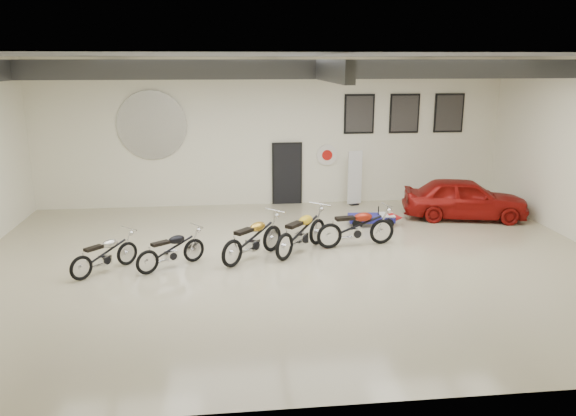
{
  "coord_description": "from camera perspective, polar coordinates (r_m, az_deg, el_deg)",
  "views": [
    {
      "loc": [
        -1.61,
        -13.08,
        4.91
      ],
      "look_at": [
        0.0,
        1.2,
        1.1
      ],
      "focal_mm": 35.0,
      "sensor_mm": 36.0,
      "label": 1
    }
  ],
  "objects": [
    {
      "name": "poster_right",
      "position": [
        20.65,
        16.03,
        9.26
      ],
      "size": [
        1.05,
        0.08,
        1.35
      ],
      "primitive_type": null,
      "color": "black",
      "rests_on": "back_wall"
    },
    {
      "name": "vintage_car",
      "position": [
        18.64,
        17.51,
        0.95
      ],
      "size": [
        2.35,
        4.07,
        1.3
      ],
      "primitive_type": "imported",
      "rotation": [
        0.0,
        0.0,
        1.35
      ],
      "color": "maroon",
      "rests_on": "floor"
    },
    {
      "name": "ceiling_beams",
      "position": [
        13.17,
        0.6,
        14.16
      ],
      "size": [
        15.8,
        11.8,
        0.32
      ],
      "primitive_type": null,
      "color": "#57585E",
      "rests_on": "ceiling"
    },
    {
      "name": "go_kart",
      "position": [
        17.29,
        8.94,
        -0.77
      ],
      "size": [
        1.75,
        0.89,
        0.61
      ],
      "primitive_type": null,
      "rotation": [
        0.0,
        0.0,
        -0.08
      ],
      "color": "navy",
      "rests_on": "floor"
    },
    {
      "name": "floor",
      "position": [
        14.06,
        0.55,
        -5.59
      ],
      "size": [
        16.0,
        12.0,
        0.01
      ],
      "primitive_type": "cube",
      "color": "tan",
      "rests_on": "ground"
    },
    {
      "name": "motorcycle_gold",
      "position": [
        14.19,
        -3.6,
        -3.02
      ],
      "size": [
        2.0,
        2.0,
        1.12
      ],
      "primitive_type": null,
      "rotation": [
        0.0,
        0.0,
        0.79
      ],
      "color": "silver",
      "rests_on": "floor"
    },
    {
      "name": "motorcycle_black",
      "position": [
        13.88,
        -11.81,
        -4.1
      ],
      "size": [
        1.82,
        1.53,
        0.95
      ],
      "primitive_type": null,
      "rotation": [
        0.0,
        0.0,
        0.62
      ],
      "color": "silver",
      "rests_on": "floor"
    },
    {
      "name": "oil_sign",
      "position": [
        19.61,
        3.98,
        5.4
      ],
      "size": [
        0.72,
        0.1,
        0.72
      ],
      "primitive_type": null,
      "color": "white",
      "rests_on": "back_wall"
    },
    {
      "name": "logo_plaque",
      "position": [
        19.29,
        -13.65,
        8.16
      ],
      "size": [
        2.3,
        0.06,
        1.16
      ],
      "primitive_type": null,
      "color": "silver",
      "rests_on": "back_wall"
    },
    {
      "name": "poster_left",
      "position": [
        19.67,
        7.25,
        9.46
      ],
      "size": [
        1.05,
        0.08,
        1.35
      ],
      "primitive_type": null,
      "color": "black",
      "rests_on": "back_wall"
    },
    {
      "name": "motorcycle_red",
      "position": [
        15.23,
        6.94,
        -1.85
      ],
      "size": [
        2.24,
        1.0,
        1.13
      ],
      "primitive_type": null,
      "rotation": [
        0.0,
        0.0,
        0.15
      ],
      "color": "silver",
      "rests_on": "floor"
    },
    {
      "name": "motorcycle_yellow",
      "position": [
        14.66,
        1.38,
        -2.35
      ],
      "size": [
        1.98,
        2.12,
        1.15
      ],
      "primitive_type": null,
      "rotation": [
        0.0,
        0.0,
        0.85
      ],
      "color": "silver",
      "rests_on": "floor"
    },
    {
      "name": "poster_mid",
      "position": [
        20.1,
        11.75,
        9.38
      ],
      "size": [
        1.05,
        0.08,
        1.35
      ],
      "primitive_type": null,
      "color": "black",
      "rests_on": "back_wall"
    },
    {
      "name": "motorcycle_silver",
      "position": [
        14.0,
        -18.15,
        -4.41
      ],
      "size": [
        1.66,
        1.68,
        0.94
      ],
      "primitive_type": null,
      "rotation": [
        0.0,
        0.0,
        0.8
      ],
      "color": "silver",
      "rests_on": "floor"
    },
    {
      "name": "door",
      "position": [
        19.53,
        -0.1,
        3.45
      ],
      "size": [
        0.92,
        0.08,
        2.1
      ],
      "primitive_type": "cube",
      "color": "black",
      "rests_on": "back_wall"
    },
    {
      "name": "back_wall",
      "position": [
        19.29,
        -1.61,
        7.67
      ],
      "size": [
        16.0,
        0.02,
        5.0
      ],
      "primitive_type": "cube",
      "color": "white",
      "rests_on": "floor"
    },
    {
      "name": "ceiling",
      "position": [
        13.17,
        0.61,
        15.25
      ],
      "size": [
        16.0,
        12.0,
        0.01
      ],
      "primitive_type": "cube",
      "color": "gray",
      "rests_on": "back_wall"
    },
    {
      "name": "banner_stand",
      "position": [
        19.5,
        6.8,
        3.02
      ],
      "size": [
        0.55,
        0.33,
        1.89
      ],
      "primitive_type": null,
      "rotation": [
        0.0,
        0.0,
        0.26
      ],
      "color": "white",
      "rests_on": "floor"
    }
  ]
}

